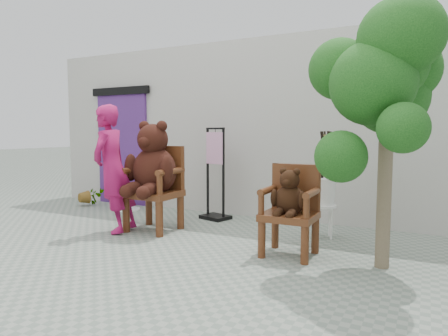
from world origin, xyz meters
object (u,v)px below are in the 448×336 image
Objects in this scene: display_stand at (215,184)px; tree at (385,74)px; chair_small at (291,202)px; cafe_table at (127,186)px; stool_bucket at (325,191)px; chair_big at (153,170)px; person at (113,169)px.

tree reaches higher than display_stand.
chair_small is 2.15m from display_stand.
cafe_table is 1.82m from display_stand.
display_stand is (-1.70, 1.31, -0.04)m from chair_small.
stool_bucket reaches higher than chair_small.
chair_small is at bearing -21.71° from display_stand.
tree is (0.99, -0.05, 1.40)m from chair_small.
chair_big is 2.17m from chair_small.
cafe_table is 0.47× the size of display_stand.
person is 1.71m from display_stand.
chair_small is 3.74m from cafe_table.
chair_small is 2.62m from person.
cafe_table is 3.72m from stool_bucket.
tree is (2.69, -1.36, 1.44)m from display_stand.
person is 0.67× the size of tree.
stool_bucket is at bearing 129.10° from tree.
display_stand is at bearing 67.87° from chair_big.
tree reaches higher than stool_bucket.
stool_bucket is (2.79, 1.05, -0.27)m from person.
cafe_table is 4.95m from tree.
chair_small is at bearing -101.01° from stool_bucket.
stool_bucket is (1.89, -0.37, 0.06)m from display_stand.
tree is (3.59, 0.06, 1.12)m from person.
display_stand is at bearing 153.27° from tree.
chair_small is 0.96m from stool_bucket.
chair_big is at bearing 174.97° from tree.
tree is at bearing -2.86° from chair_small.
stool_bucket is at bearing -4.70° from cafe_table.
display_stand is (0.44, 1.08, -0.31)m from chair_big.
chair_big is 2.45m from stool_bucket.
display_stand is 1.92m from stool_bucket.
chair_big is 1.10× the size of stool_bucket.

